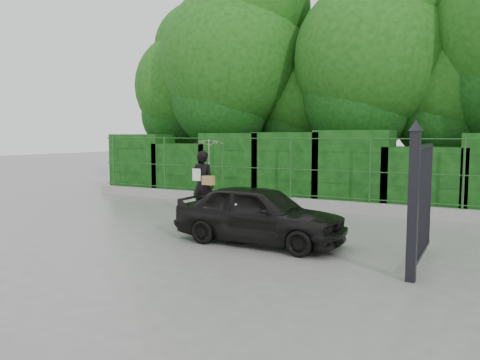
% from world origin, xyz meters
% --- Properties ---
extents(ground, '(80.00, 80.00, 0.00)m').
position_xyz_m(ground, '(0.00, 0.00, 0.00)').
color(ground, gray).
extents(kerb, '(14.00, 0.25, 0.30)m').
position_xyz_m(kerb, '(0.00, 4.50, 0.15)').
color(kerb, '#9E9E99').
rests_on(kerb, ground).
extents(fence, '(14.13, 0.06, 1.80)m').
position_xyz_m(fence, '(0.22, 4.50, 1.20)').
color(fence, '#1E4E1D').
rests_on(fence, kerb).
extents(hedge, '(14.20, 1.20, 2.29)m').
position_xyz_m(hedge, '(0.01, 5.50, 1.06)').
color(hedge, black).
rests_on(hedge, ground).
extents(trees, '(17.10, 6.15, 8.08)m').
position_xyz_m(trees, '(1.14, 7.74, 4.62)').
color(trees, black).
rests_on(trees, ground).
extents(gate, '(0.22, 2.33, 2.36)m').
position_xyz_m(gate, '(4.60, -0.72, 1.19)').
color(gate, black).
rests_on(gate, ground).
extents(woman, '(0.90, 0.85, 2.06)m').
position_xyz_m(woman, '(-1.04, 2.13, 1.30)').
color(woman, black).
rests_on(woman, ground).
extents(car, '(3.49, 1.50, 1.18)m').
position_xyz_m(car, '(1.56, -0.04, 0.59)').
color(car, black).
rests_on(car, ground).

